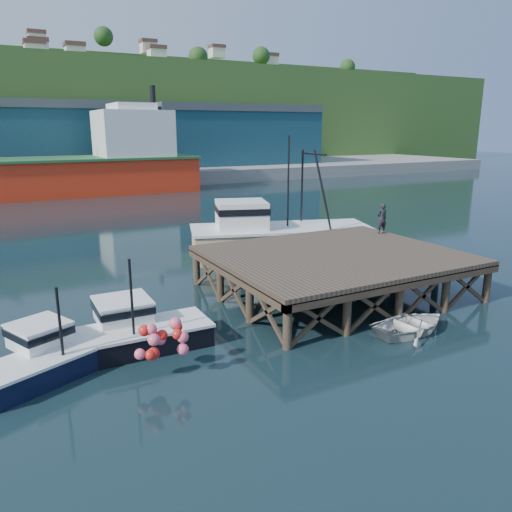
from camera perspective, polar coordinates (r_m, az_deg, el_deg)
ground at (r=23.55m, az=-2.05°, el=-6.20°), size 300.00×300.00×0.00m
wharf at (r=25.59m, az=9.23°, el=-0.13°), size 12.00×10.00×2.62m
far_quay at (r=90.63m, az=-22.19°, el=8.77°), size 160.00×40.00×2.00m
warehouse_mid at (r=85.38m, az=-22.15°, el=12.20°), size 28.00×16.00×9.00m
warehouse_right at (r=93.64m, az=-3.15°, el=13.32°), size 30.00×16.00×9.00m
hillside at (r=120.23m, az=-24.33°, el=14.50°), size 220.00×50.00×22.00m
boat_navy at (r=19.03m, az=-22.32°, el=-10.38°), size 5.54×3.93×3.26m
boat_black at (r=20.04m, az=-14.33°, el=-8.33°), size 6.14×5.19×3.78m
trawler at (r=32.77m, az=2.45°, el=2.66°), size 12.41×7.61×7.83m
dinghy at (r=21.90m, az=17.39°, el=-7.47°), size 3.77×2.82×0.74m
dockworker at (r=30.87m, az=14.18°, el=4.18°), size 0.72×0.53×1.82m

